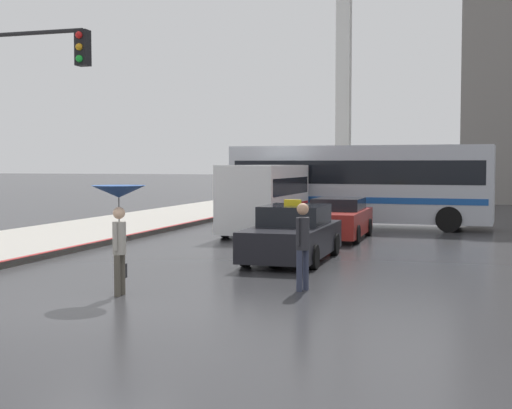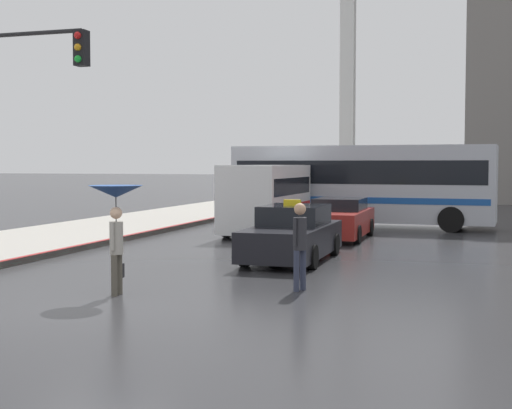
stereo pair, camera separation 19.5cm
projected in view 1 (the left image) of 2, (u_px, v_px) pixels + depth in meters
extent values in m
plane|color=#2D2D30|center=(98.00, 307.00, 12.65)|extent=(300.00, 300.00, 0.00)
cube|color=black|center=(293.00, 240.00, 18.71)|extent=(1.80, 4.53, 0.76)
cube|color=black|center=(295.00, 215.00, 18.89)|extent=(1.58, 2.04, 0.52)
cylinder|color=black|center=(313.00, 257.00, 17.14)|extent=(0.20, 0.60, 0.60)
cylinder|color=black|center=(246.00, 254.00, 17.63)|extent=(0.20, 0.60, 0.60)
cylinder|color=black|center=(334.00, 244.00, 19.82)|extent=(0.20, 0.60, 0.60)
cylinder|color=black|center=(275.00, 242.00, 20.31)|extent=(0.20, 0.60, 0.60)
cube|color=yellow|center=(293.00, 203.00, 18.65)|extent=(0.44, 0.16, 0.16)
cube|color=maroon|center=(337.00, 222.00, 24.15)|extent=(1.80, 4.45, 0.80)
cube|color=black|center=(339.00, 204.00, 24.32)|extent=(1.58, 2.00, 0.41)
cylinder|color=black|center=(356.00, 234.00, 22.60)|extent=(0.20, 0.60, 0.60)
cylinder|color=black|center=(304.00, 233.00, 23.09)|extent=(0.20, 0.60, 0.60)
cylinder|color=black|center=(368.00, 227.00, 25.24)|extent=(0.20, 0.60, 0.60)
cylinder|color=black|center=(321.00, 226.00, 25.72)|extent=(0.20, 0.60, 0.60)
cube|color=white|center=(265.00, 197.00, 25.70)|extent=(2.09, 5.17, 2.33)
cube|color=black|center=(265.00, 186.00, 25.68)|extent=(2.11, 4.76, 0.60)
cube|color=red|center=(265.00, 205.00, 25.72)|extent=(2.11, 4.96, 0.14)
cylinder|color=black|center=(278.00, 230.00, 24.01)|extent=(0.21, 0.63, 0.63)
cylinder|color=black|center=(225.00, 228.00, 24.59)|extent=(0.21, 0.63, 0.63)
cylinder|color=black|center=(301.00, 223.00, 26.94)|extent=(0.21, 0.63, 0.63)
cylinder|color=black|center=(253.00, 221.00, 27.51)|extent=(0.21, 0.63, 0.63)
cube|color=#B2B7C1|center=(359.00, 183.00, 28.66)|extent=(10.44, 3.06, 2.99)
cube|color=black|center=(359.00, 172.00, 28.64)|extent=(9.93, 3.06, 0.91)
cube|color=#194C9E|center=(359.00, 199.00, 28.70)|extent=(10.14, 3.07, 0.24)
cylinder|color=black|center=(454.00, 215.00, 28.64)|extent=(0.97, 0.33, 0.96)
cylinder|color=black|center=(449.00, 219.00, 26.39)|extent=(0.97, 0.33, 0.96)
cylinder|color=black|center=(288.00, 211.00, 31.00)|extent=(0.97, 0.33, 0.96)
cylinder|color=black|center=(271.00, 215.00, 28.75)|extent=(0.97, 0.33, 0.96)
cylinder|color=#4C473D|center=(117.00, 276.00, 13.63)|extent=(0.12, 0.12, 0.80)
cylinder|color=#4C473D|center=(122.00, 274.00, 13.84)|extent=(0.12, 0.12, 0.80)
cylinder|color=gray|center=(119.00, 238.00, 13.69)|extent=(0.27, 0.27, 0.63)
sphere|color=#DBAD89|center=(119.00, 213.00, 13.67)|extent=(0.23, 0.23, 0.23)
cylinder|color=gray|center=(115.00, 236.00, 13.53)|extent=(0.07, 0.07, 0.54)
cylinder|color=gray|center=(123.00, 235.00, 13.86)|extent=(0.07, 0.07, 0.54)
cone|color=navy|center=(119.00, 192.00, 13.64)|extent=(1.04, 1.04, 0.23)
cylinder|color=black|center=(119.00, 209.00, 13.66)|extent=(0.02, 0.02, 0.68)
cube|color=#262628|center=(123.00, 271.00, 13.99)|extent=(0.11, 0.18, 0.28)
cylinder|color=#2D3347|center=(306.00, 270.00, 14.34)|extent=(0.16, 0.16, 0.82)
cylinder|color=#2D3347|center=(299.00, 271.00, 14.17)|extent=(0.16, 0.16, 0.82)
cylinder|color=#28282D|center=(303.00, 234.00, 14.21)|extent=(0.34, 0.34, 0.65)
sphere|color=tan|center=(303.00, 209.00, 14.19)|extent=(0.24, 0.24, 0.24)
cylinder|color=#28282D|center=(308.00, 231.00, 14.34)|extent=(0.09, 0.09, 0.55)
cylinder|color=#28282D|center=(298.00, 232.00, 14.08)|extent=(0.09, 0.09, 0.55)
cylinder|color=black|center=(25.00, 33.00, 16.40)|extent=(2.96, 0.10, 0.10)
cube|color=black|center=(83.00, 48.00, 16.00)|extent=(0.28, 0.28, 0.80)
sphere|color=red|center=(79.00, 35.00, 15.83)|extent=(0.16, 0.16, 0.16)
sphere|color=orange|center=(79.00, 47.00, 15.84)|extent=(0.16, 0.16, 0.16)
sphere|color=green|center=(79.00, 59.00, 15.86)|extent=(0.16, 0.16, 0.16)
cube|color=white|center=(344.00, 45.00, 46.25)|extent=(0.90, 0.90, 20.45)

